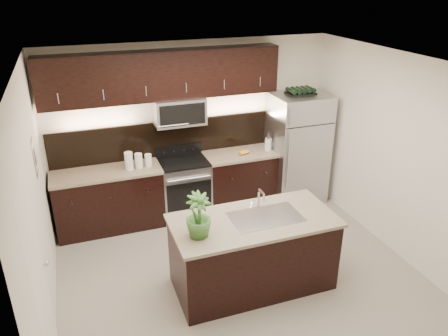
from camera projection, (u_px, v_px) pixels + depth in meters
name	position (u px, v px, depth m)	size (l,w,h in m)	color
ground	(237.00, 271.00, 5.75)	(4.50, 4.50, 0.00)	gray
room_walls	(231.00, 154.00, 4.99)	(4.52, 4.02, 2.71)	silver
counter_run	(172.00, 190.00, 6.87)	(3.51, 0.65, 0.94)	black
upper_fixtures	(165.00, 82.00, 6.33)	(3.49, 0.40, 1.66)	black
island	(253.00, 252.00, 5.33)	(1.96, 0.96, 0.94)	black
sink_faucet	(265.00, 215.00, 5.18)	(0.84, 0.50, 0.28)	silver
refrigerator	(296.00, 148.00, 7.30)	(0.88, 0.80, 1.83)	#B2B2B7
wine_rack	(301.00, 91.00, 6.91)	(0.45, 0.28, 0.11)	black
plant	(198.00, 216.00, 4.71)	(0.29, 0.29, 0.51)	#335D25
canisters	(136.00, 161.00, 6.44)	(0.40, 0.13, 0.27)	silver
french_press	(268.00, 143.00, 7.09)	(0.11, 0.11, 0.32)	silver
bananas	(241.00, 153.00, 6.95)	(0.18, 0.14, 0.06)	gold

